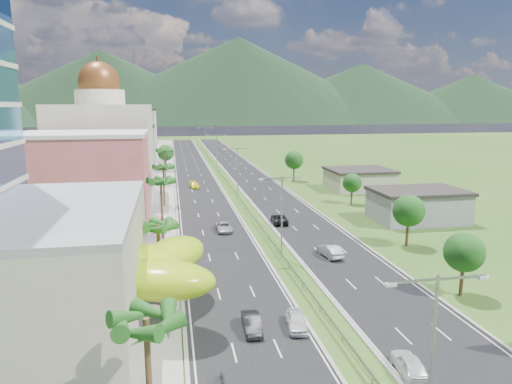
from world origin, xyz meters
TOP-DOWN VIEW (x-y plane):
  - ground at (0.00, 0.00)m, footprint 500.00×500.00m
  - road_left at (-7.50, 90.00)m, footprint 11.00×260.00m
  - road_right at (7.50, 90.00)m, footprint 11.00×260.00m
  - sidewalk_left at (-17.00, 90.00)m, footprint 7.00×260.00m
  - median_guardrail at (0.00, 71.99)m, footprint 0.10×216.06m
  - streetlight_median_a at (0.00, -25.00)m, footprint 6.04×0.25m
  - streetlight_median_b at (0.00, 10.00)m, footprint 6.04×0.25m
  - streetlight_median_c at (0.00, 50.00)m, footprint 6.04×0.25m
  - streetlight_median_d at (0.00, 95.00)m, footprint 6.04×0.25m
  - streetlight_median_e at (0.00, 140.00)m, footprint 6.04×0.25m
  - lime_canopy at (-20.00, -4.00)m, footprint 18.00×15.00m
  - pink_shophouse at (-28.00, 32.00)m, footprint 20.00×15.00m
  - domed_building at (-28.00, 55.00)m, footprint 20.00×20.00m
  - midrise_grey at (-27.00, 80.00)m, footprint 16.00×15.00m
  - midrise_beige at (-27.00, 102.00)m, footprint 16.00×15.00m
  - midrise_white at (-27.00, 125.00)m, footprint 16.00×15.00m
  - shed_near at (28.00, 25.00)m, footprint 15.00×10.00m
  - shed_far at (30.00, 55.00)m, footprint 14.00×12.00m
  - palm_tree_a at (-15.50, -22.00)m, footprint 3.60×3.60m
  - palm_tree_b at (-15.50, 2.00)m, footprint 3.60×3.60m
  - palm_tree_c at (-15.50, 22.00)m, footprint 3.60×3.60m
  - palm_tree_d at (-15.50, 45.00)m, footprint 3.60×3.60m
  - palm_tree_e at (-15.50, 70.00)m, footprint 3.60×3.60m
  - leafy_tree_lfar at (-15.50, 95.00)m, footprint 4.90×4.90m
  - leafy_tree_ra at (16.00, -5.00)m, footprint 4.20×4.20m
  - leafy_tree_rb at (19.00, 12.00)m, footprint 4.55×4.55m
  - leafy_tree_rc at (22.00, 40.00)m, footprint 3.85×3.85m
  - leafy_tree_rd at (18.00, 70.00)m, footprint 4.90×4.90m
  - mountain_ridge at (60.00, 450.00)m, footprint 860.00×140.00m
  - car_white_near_left at (-3.20, -8.92)m, footprint 2.31×4.45m
  - car_dark_left at (-7.28, -8.65)m, footprint 1.64×4.35m
  - car_silver_mid_left at (-5.97, 24.30)m, footprint 2.45×5.11m
  - car_yellow_far_left at (-8.58, 64.18)m, footprint 2.53×5.06m
  - car_white_near_right at (3.20, -17.46)m, footprint 2.50×4.80m
  - car_silver_right at (6.47, 9.42)m, footprint 2.42×5.10m
  - car_dark_far_right at (3.95, 27.68)m, footprint 3.05×5.68m
  - motorcycle at (-10.81, -16.06)m, footprint 0.82×1.99m

SIDE VIEW (x-z plane):
  - ground at x=0.00m, z-range 0.00..0.00m
  - mountain_ridge at x=60.00m, z-range -45.00..45.00m
  - road_left at x=-7.50m, z-range 0.00..0.04m
  - road_right at x=7.50m, z-range 0.00..0.04m
  - sidewalk_left at x=-17.00m, z-range 0.00..0.12m
  - median_guardrail at x=0.00m, z-range 0.24..1.00m
  - motorcycle at x=-10.81m, z-range 0.04..1.28m
  - car_silver_mid_left at x=-5.97m, z-range 0.04..1.45m
  - car_yellow_far_left at x=-8.58m, z-range 0.04..1.45m
  - car_dark_left at x=-7.28m, z-range 0.04..1.46m
  - car_white_near_left at x=-3.20m, z-range 0.04..1.49m
  - car_dark_far_right at x=3.95m, z-range 0.04..1.56m
  - car_white_near_right at x=3.20m, z-range 0.04..1.60m
  - car_silver_right at x=6.47m, z-range 0.04..1.65m
  - shed_far at x=30.00m, z-range 0.00..4.40m
  - shed_near at x=28.00m, z-range 0.00..5.00m
  - leafy_tree_rc at x=22.00m, z-range 1.21..7.54m
  - leafy_tree_ra at x=16.00m, z-range 1.33..8.23m
  - lime_canopy at x=-20.00m, z-range 1.29..8.69m
  - leafy_tree_rb at x=19.00m, z-range 1.44..8.92m
  - leafy_tree_lfar at x=-15.50m, z-range 1.55..9.60m
  - leafy_tree_rd at x=18.00m, z-range 1.55..9.60m
  - midrise_beige at x=-27.00m, z-range 0.00..13.00m
  - streetlight_median_a at x=0.00m, z-range 1.25..12.25m
  - streetlight_median_b at x=0.00m, z-range 1.25..12.25m
  - streetlight_median_c at x=0.00m, z-range 1.25..12.25m
  - streetlight_median_d at x=0.00m, z-range 1.25..12.25m
  - streetlight_median_e at x=0.00m, z-range 1.25..12.25m
  - palm_tree_b at x=-15.50m, z-range 3.01..11.11m
  - pink_shophouse at x=-28.00m, z-range 0.00..15.00m
  - palm_tree_d at x=-15.50m, z-range 3.24..11.84m
  - midrise_grey at x=-27.00m, z-range 0.00..16.00m
  - palm_tree_a at x=-15.50m, z-range 3.47..12.57m
  - palm_tree_e at x=-15.50m, z-range 3.61..13.01m
  - palm_tree_c at x=-15.50m, z-range 3.70..13.30m
  - midrise_white at x=-27.00m, z-range 0.00..18.00m
  - domed_building at x=-28.00m, z-range -3.00..25.70m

